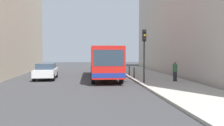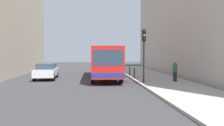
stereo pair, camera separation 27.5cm
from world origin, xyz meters
name	(u,v)px [view 1 (the left image)]	position (x,y,z in m)	size (l,w,h in m)	color
ground_plane	(97,81)	(0.00, 0.00, 0.00)	(80.00, 80.00, 0.00)	#38383A
sidewalk	(158,80)	(5.40, 0.00, 0.07)	(4.40, 40.00, 0.15)	#ADA89E
building_right	(203,6)	(11.50, 4.00, 7.41)	(7.00, 32.00, 14.82)	#BCB7AD
bus	(104,60)	(0.83, 2.32, 1.73)	(2.67, 11.05, 3.00)	red
car_beside_bus	(46,71)	(-4.62, 2.08, 0.78)	(1.96, 4.45, 1.48)	silver
traffic_light	(144,46)	(3.55, -2.63, 3.01)	(0.28, 0.33, 4.10)	black
bollard_near	(134,73)	(3.45, 0.85, 0.62)	(0.11, 0.11, 0.95)	black
bollard_mid	(129,71)	(3.45, 3.45, 0.62)	(0.11, 0.11, 0.95)	black
pedestrian_near_signal	(175,71)	(6.31, -1.82, 0.94)	(0.38, 0.38, 1.60)	#26262D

